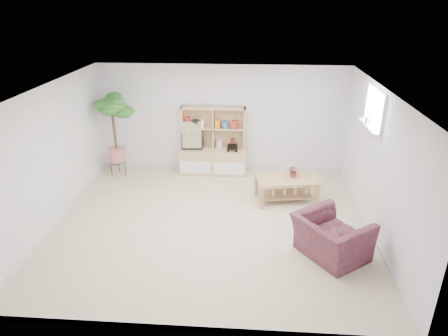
# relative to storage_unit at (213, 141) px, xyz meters

# --- Properties ---
(floor) EXTENTS (5.50, 5.00, 0.01)m
(floor) POSITION_rel_storage_unit_xyz_m (0.18, -2.24, -0.75)
(floor) COLOR beige
(floor) RESTS_ON ground
(ceiling) EXTENTS (5.50, 5.00, 0.01)m
(ceiling) POSITION_rel_storage_unit_xyz_m (0.18, -2.24, 1.65)
(ceiling) COLOR white
(ceiling) RESTS_ON walls
(walls) EXTENTS (5.51, 5.01, 2.40)m
(walls) POSITION_rel_storage_unit_xyz_m (0.18, -2.24, 0.45)
(walls) COLOR white
(walls) RESTS_ON floor
(baseboard) EXTENTS (5.50, 5.00, 0.10)m
(baseboard) POSITION_rel_storage_unit_xyz_m (0.18, -2.24, -0.70)
(baseboard) COLOR white
(baseboard) RESTS_ON floor
(window) EXTENTS (0.10, 0.98, 0.68)m
(window) POSITION_rel_storage_unit_xyz_m (2.91, -1.64, 1.25)
(window) COLOR silver
(window) RESTS_ON walls
(window_sill) EXTENTS (0.14, 1.00, 0.04)m
(window_sill) POSITION_rel_storage_unit_xyz_m (2.85, -1.64, 0.93)
(window_sill) COLOR white
(window_sill) RESTS_ON walls
(storage_unit) EXTENTS (1.51, 0.51, 1.51)m
(storage_unit) POSITION_rel_storage_unit_xyz_m (0.00, 0.00, 0.00)
(storage_unit) COLOR #D3AF83
(storage_unit) RESTS_ON floor
(poster) EXTENTS (0.48, 0.14, 0.66)m
(poster) POSITION_rel_storage_unit_xyz_m (-0.47, -0.03, 0.14)
(poster) COLOR yellow
(poster) RESTS_ON storage_unit
(toy_truck) EXTENTS (0.33, 0.23, 0.17)m
(toy_truck) POSITION_rel_storage_unit_xyz_m (0.43, -0.07, -0.10)
(toy_truck) COLOR black
(toy_truck) RESTS_ON storage_unit
(coffee_table) EXTENTS (1.25, 0.82, 0.47)m
(coffee_table) POSITION_rel_storage_unit_xyz_m (1.55, -1.24, -0.52)
(coffee_table) COLOR tan
(coffee_table) RESTS_ON floor
(table_plant) EXTENTS (0.24, 0.21, 0.24)m
(table_plant) POSITION_rel_storage_unit_xyz_m (1.69, -1.15, -0.16)
(table_plant) COLOR #1B481F
(table_plant) RESTS_ON coffee_table
(floor_tree) EXTENTS (0.83, 0.83, 1.85)m
(floor_tree) POSITION_rel_storage_unit_xyz_m (-2.12, -0.28, 0.17)
(floor_tree) COLOR #1D601D
(floor_tree) RESTS_ON floor
(armchair) EXTENTS (1.32, 1.35, 0.76)m
(armchair) POSITION_rel_storage_unit_xyz_m (2.11, -3.04, -0.38)
(armchair) COLOR #141847
(armchair) RESTS_ON floor
(sill_plant) EXTENTS (0.13, 0.11, 0.23)m
(sill_plant) POSITION_rel_storage_unit_xyz_m (2.85, -1.53, 1.06)
(sill_plant) COLOR #1D601D
(sill_plant) RESTS_ON window_sill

